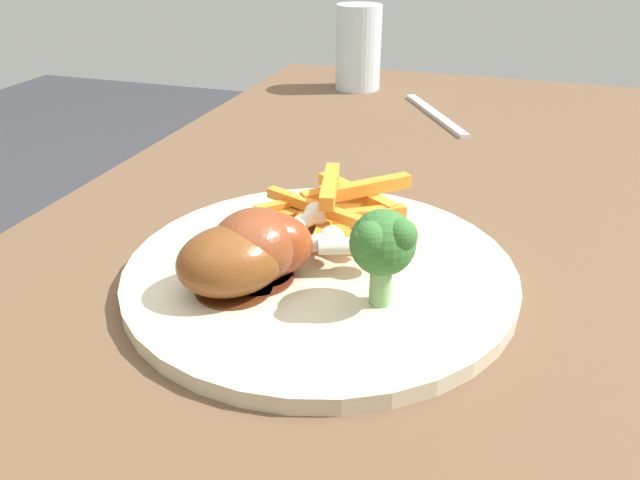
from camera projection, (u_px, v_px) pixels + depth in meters
name	position (u px, v px, depth m)	size (l,w,h in m)	color
dining_table	(404.00, 363.00, 0.53)	(1.28, 0.67, 0.72)	brown
dinner_plate	(320.00, 271.00, 0.45)	(0.28, 0.28, 0.01)	beige
broccoli_floret_front	(382.00, 244.00, 0.38)	(0.04, 0.04, 0.07)	#72A160
carrot_fries_pile	(331.00, 208.00, 0.49)	(0.12, 0.12, 0.04)	orange
chicken_drumstick_near	(237.00, 259.00, 0.41)	(0.11, 0.11, 0.05)	#4F240F
chicken_drumstick_far	(269.00, 245.00, 0.42)	(0.07, 0.12, 0.05)	#5F1F0D
chicken_drumstick_extra	(258.00, 245.00, 0.42)	(0.12, 0.08, 0.05)	#572111
fork	(435.00, 114.00, 0.81)	(0.19, 0.01, 0.01)	silver
water_glass	(358.00, 48.00, 0.92)	(0.07, 0.07, 0.12)	silver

